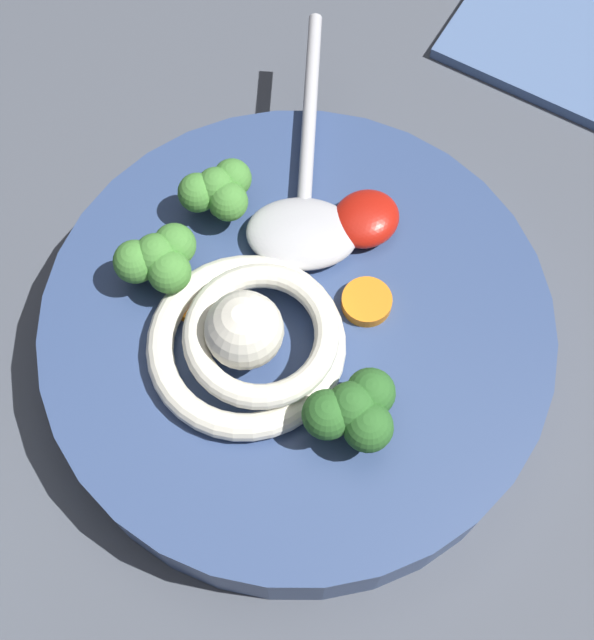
# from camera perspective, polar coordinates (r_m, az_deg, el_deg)

# --- Properties ---
(table_slab) EXTENTS (1.20, 1.20, 0.03)m
(table_slab) POSITION_cam_1_polar(r_m,az_deg,el_deg) (0.51, 5.93, -3.14)
(table_slab) COLOR #474C56
(table_slab) RESTS_ON ground
(soup_bowl) EXTENTS (0.27, 0.27, 0.05)m
(soup_bowl) POSITION_cam_1_polar(r_m,az_deg,el_deg) (0.47, -0.00, -1.10)
(soup_bowl) COLOR #334775
(soup_bowl) RESTS_ON table_slab
(noodle_pile) EXTENTS (0.11, 0.11, 0.04)m
(noodle_pile) POSITION_cam_1_polar(r_m,az_deg,el_deg) (0.43, -3.10, -1.23)
(noodle_pile) COLOR silver
(noodle_pile) RESTS_ON soup_bowl
(soup_spoon) EXTENTS (0.14, 0.15, 0.02)m
(soup_spoon) POSITION_cam_1_polar(r_m,az_deg,el_deg) (0.47, 0.42, 7.11)
(soup_spoon) COLOR #B7B7BC
(soup_spoon) RESTS_ON soup_bowl
(chili_sauce_dollop) EXTENTS (0.04, 0.03, 0.02)m
(chili_sauce_dollop) POSITION_cam_1_polar(r_m,az_deg,el_deg) (0.47, 4.50, 6.60)
(chili_sauce_dollop) COLOR #B2190F
(chili_sauce_dollop) RESTS_ON soup_bowl
(broccoli_floret_right) EXTENTS (0.05, 0.04, 0.04)m
(broccoli_floret_right) POSITION_cam_1_polar(r_m,az_deg,el_deg) (0.41, 3.74, -5.91)
(broccoli_floret_right) COLOR #7A9E60
(broccoli_floret_right) RESTS_ON soup_bowl
(broccoli_floret_beside_noodles) EXTENTS (0.04, 0.04, 0.03)m
(broccoli_floret_beside_noodles) POSITION_cam_1_polar(r_m,az_deg,el_deg) (0.45, -9.00, 3.97)
(broccoli_floret_beside_noodles) COLOR #7A9E60
(broccoli_floret_beside_noodles) RESTS_ON soup_bowl
(broccoli_floret_beside_chili) EXTENTS (0.04, 0.04, 0.03)m
(broccoli_floret_beside_chili) POSITION_cam_1_polar(r_m,az_deg,el_deg) (0.47, -5.14, 8.43)
(broccoli_floret_beside_chili) COLOR #7A9E60
(broccoli_floret_beside_chili) RESTS_ON soup_bowl
(carrot_slice_rear) EXTENTS (0.03, 0.03, 0.01)m
(carrot_slice_rear) POSITION_cam_1_polar(r_m,az_deg,el_deg) (0.46, 4.56, 1.19)
(carrot_slice_rear) COLOR orange
(carrot_slice_rear) RESTS_ON soup_bowl
(carrot_slice_center) EXTENTS (0.03, 0.03, 0.01)m
(carrot_slice_center) POSITION_cam_1_polar(r_m,az_deg,el_deg) (0.46, -6.75, 1.44)
(carrot_slice_center) COLOR orange
(carrot_slice_center) RESTS_ON soup_bowl
(folded_napkin) EXTENTS (0.18, 0.18, 0.01)m
(folded_napkin) POSITION_cam_1_polar(r_m,az_deg,el_deg) (0.65, 17.23, 18.12)
(folded_napkin) COLOR #4C6693
(folded_napkin) RESTS_ON table_slab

